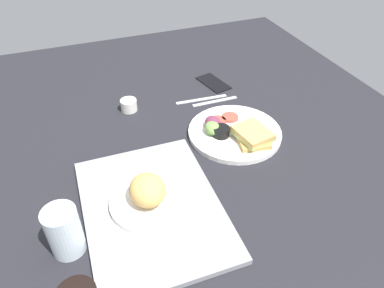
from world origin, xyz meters
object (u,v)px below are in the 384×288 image
at_px(serving_tray, 152,208).
at_px(knife, 202,99).
at_px(plate_with_salad, 235,132).
at_px(espresso_cup, 129,105).
at_px(bread_plate_near, 149,195).
at_px(cell_phone, 213,82).
at_px(drinking_glass, 64,231).
at_px(fork, 215,101).

height_order(serving_tray, knife, serving_tray).
bearing_deg(plate_with_salad, serving_tray, 121.49).
height_order(espresso_cup, knife, espresso_cup).
bearing_deg(plate_with_salad, bread_plate_near, 120.08).
relative_size(bread_plate_near, cell_phone, 1.42).
distance_m(serving_tray, knife, 0.54).
relative_size(plate_with_salad, drinking_glass, 2.38).
bearing_deg(espresso_cup, bread_plate_near, 173.32).
bearing_deg(drinking_glass, fork, -51.09).
bearing_deg(cell_phone, fork, 146.24).
height_order(plate_with_salad, espresso_cup, plate_with_salad).
bearing_deg(cell_phone, drinking_glass, 120.56).
relative_size(serving_tray, cell_phone, 3.13).
relative_size(bread_plate_near, knife, 1.07).
height_order(espresso_cup, fork, espresso_cup).
height_order(bread_plate_near, drinking_glass, drinking_glass).
xyz_separation_m(drinking_glass, cell_phone, (0.57, -0.60, -0.06)).
relative_size(fork, knife, 0.89).
height_order(espresso_cup, cell_phone, espresso_cup).
xyz_separation_m(knife, cell_phone, (0.09, -0.09, 0.00)).
height_order(serving_tray, fork, serving_tray).
bearing_deg(serving_tray, plate_with_salad, -58.51).
height_order(plate_with_salad, fork, plate_with_salad).
bearing_deg(serving_tray, espresso_cup, -6.25).
bearing_deg(knife, plate_with_salad, 97.69).
xyz_separation_m(drinking_glass, knife, (0.48, -0.52, -0.06)).
height_order(bread_plate_near, fork, bread_plate_near).
bearing_deg(espresso_cup, serving_tray, 173.75).
relative_size(drinking_glass, knife, 0.65).
relative_size(plate_with_salad, cell_phone, 2.04).
distance_m(drinking_glass, knife, 0.71).
relative_size(plate_with_salad, fork, 1.73).
xyz_separation_m(espresso_cup, fork, (-0.06, -0.30, -0.02)).
bearing_deg(espresso_cup, plate_with_salad, -133.69).
bearing_deg(knife, cell_phone, -129.06).
bearing_deg(plate_with_salad, espresso_cup, 46.31).
distance_m(plate_with_salad, drinking_glass, 0.59).
distance_m(serving_tray, drinking_glass, 0.22).
distance_m(fork, cell_phone, 0.13).
xyz_separation_m(serving_tray, bread_plate_near, (0.01, 0.00, 0.04)).
height_order(drinking_glass, knife, drinking_glass).
bearing_deg(cell_phone, serving_tray, 130.17).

